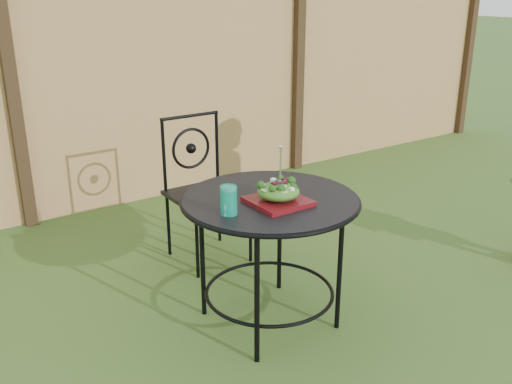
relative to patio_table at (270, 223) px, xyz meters
The scene contains 8 objects.
ground 0.81m from the patio_table, ahead, with size 60.00×60.00×0.00m, color #284917.
fence 2.28m from the patio_table, 75.47° to the left, with size 8.00×0.12×1.90m.
patio_table is the anchor object (origin of this frame).
patio_chair 0.92m from the patio_table, 82.64° to the left, with size 0.46×0.46×0.95m.
salad_plate 0.18m from the patio_table, 100.80° to the right, with size 0.27×0.27×0.02m, color #44090B.
salad 0.22m from the patio_table, 100.80° to the right, with size 0.21×0.21×0.08m, color #235614.
fork 0.34m from the patio_table, 94.66° to the right, with size 0.01×0.01×0.18m, color silver.
drinking_glass 0.37m from the patio_table, 166.15° to the right, with size 0.08×0.08×0.14m, color #0C9376.
Camera 1 is at (-2.16, -2.19, 1.74)m, focal length 40.00 mm.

